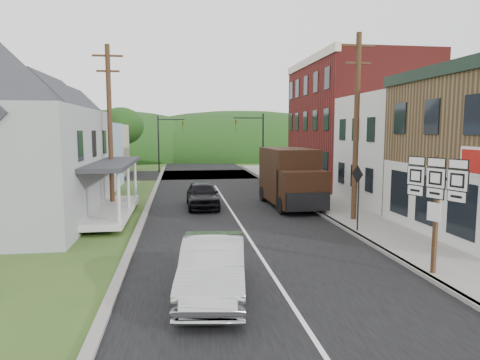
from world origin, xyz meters
name	(u,v)px	position (x,y,z in m)	size (l,w,h in m)	color
ground	(253,245)	(0.00, 0.00, 0.00)	(120.00, 120.00, 0.00)	#2D4719
road	(226,202)	(0.00, 10.00, 0.00)	(9.00, 90.00, 0.02)	black
cross_road	(208,174)	(0.00, 27.00, 0.00)	(60.00, 9.00, 0.02)	black
sidewalk_right	(328,204)	(5.90, 8.00, 0.07)	(2.80, 55.00, 0.15)	slate
curb_right	(306,205)	(4.55, 8.00, 0.07)	(0.20, 55.00, 0.15)	slate
curb_left	(147,209)	(-4.65, 8.00, 0.06)	(0.30, 55.00, 0.12)	slate
storefront_white	(420,151)	(11.30, 7.50, 3.25)	(8.00, 7.00, 6.50)	silver
storefront_red	(355,123)	(11.30, 17.00, 5.00)	(8.00, 12.00, 10.00)	maroon
house_blue	(67,141)	(-11.00, 17.00, 3.69)	(7.14, 8.16, 7.28)	#95ADCB
house_cream	(86,138)	(-11.50, 26.00, 3.69)	(7.14, 8.16, 7.28)	#C1B096
utility_pole_right	(356,126)	(5.60, 3.50, 4.66)	(1.60, 0.26, 9.00)	#472D19
utility_pole_left	(110,127)	(-6.50, 8.00, 4.66)	(1.60, 0.26, 9.00)	#472D19
traffic_signal_right	(256,138)	(4.30, 23.50, 3.76)	(2.87, 0.20, 6.00)	black
traffic_signal_left	(165,137)	(-4.30, 30.50, 3.76)	(2.87, 0.20, 6.00)	black
tree_left_d	(121,126)	(-9.00, 32.00, 4.88)	(4.80, 4.80, 6.94)	#382616
forested_ridge	(197,157)	(0.00, 55.00, 0.00)	(90.00, 30.00, 16.00)	#16340F
silver_sedan	(213,268)	(-1.94, -4.93, 0.78)	(1.65, 4.74, 1.56)	#A0A0A4
dark_sedan	(202,195)	(-1.52, 8.40, 0.75)	(1.77, 4.39, 1.50)	black
delivery_van	(291,178)	(3.59, 7.95, 1.72)	(2.72, 6.17, 3.40)	black
route_sign_cluster	(436,198)	(4.75, -4.45, 2.47)	(0.73, 1.96, 3.57)	#472D19
warning_sign	(358,189)	(4.77, 1.18, 1.97)	(0.20, 0.77, 2.85)	black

